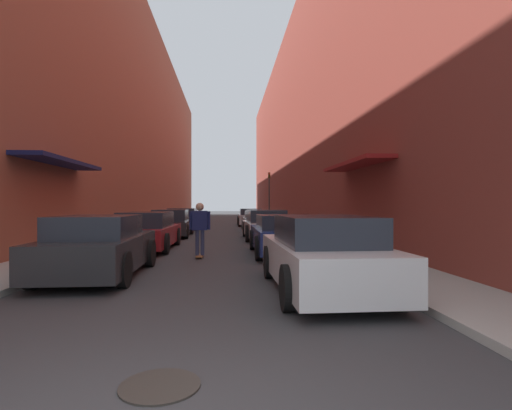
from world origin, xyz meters
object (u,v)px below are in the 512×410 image
object	(u,v)px
parked_car_right_2	(265,225)
skateboarder	(200,224)
parked_car_left_1	(147,231)
parked_car_right_1	(285,235)
parked_car_left_2	(171,224)
parked_car_right_4	(250,217)
parked_car_left_3	(183,219)
parked_car_right_0	(323,255)
parked_car_left_0	(99,247)
traffic_light	(269,192)
manhole_cover	(160,386)
parked_car_right_3	(259,221)

from	to	relation	value
parked_car_right_2	skateboarder	bearing A→B (deg)	-112.74
parked_car_left_1	parked_car_right_1	distance (m)	4.90
parked_car_left_2	parked_car_right_4	xyz separation A→B (m)	(4.45, 9.69, -0.01)
parked_car_left_3	parked_car_right_0	distance (m)	18.86
parked_car_left_2	parked_car_left_0	bearing A→B (deg)	-90.28
traffic_light	parked_car_left_1	bearing A→B (deg)	-109.38
parked_car_right_1	traffic_light	distance (m)	19.19
parked_car_right_2	manhole_cover	xyz separation A→B (m)	(-2.30, -14.38, -0.64)
parked_car_right_3	traffic_light	size ratio (longest dim) A/B	1.19
parked_car_left_2	traffic_light	distance (m)	13.31
parked_car_left_3	parked_car_right_4	distance (m)	6.03
parked_car_left_3	parked_car_right_3	distance (m)	5.02
parked_car_left_3	parked_car_right_4	xyz separation A→B (m)	(4.51, 4.00, -0.03)
parked_car_left_0	parked_car_right_1	bearing A→B (deg)	37.05
parked_car_right_1	parked_car_left_3	bearing A→B (deg)	109.47
parked_car_left_3	parked_car_left_1	bearing A→B (deg)	-89.90
parked_car_left_0	traffic_light	distance (m)	23.39
parked_car_right_2	traffic_light	xyz separation A→B (m)	(1.61, 13.54, 1.90)
parked_car_left_1	parked_car_right_0	size ratio (longest dim) A/B	1.08
parked_car_left_1	parked_car_right_0	distance (m)	8.32
parked_car_left_1	parked_car_left_3	bearing A→B (deg)	90.10
parked_car_left_0	parked_car_right_4	distance (m)	20.99
parked_car_right_3	parked_car_left_2	bearing A→B (deg)	-140.06
parked_car_left_1	parked_car_right_2	size ratio (longest dim) A/B	1.03
parked_car_left_0	manhole_cover	bearing A→B (deg)	-67.90
parked_car_right_1	traffic_light	world-z (taller)	traffic_light
parked_car_right_0	manhole_cover	size ratio (longest dim) A/B	6.14
parked_car_right_1	parked_car_right_3	xyz separation A→B (m)	(0.07, 11.20, -0.04)
parked_car_left_3	parked_car_left_2	bearing A→B (deg)	-89.41
parked_car_left_1	parked_car_right_4	distance (m)	15.96
parked_car_right_0	skateboarder	distance (m)	5.40
traffic_light	parked_car_right_3	bearing A→B (deg)	-100.41
parked_car_left_2	parked_car_right_1	xyz separation A→B (m)	(4.55, -7.34, -0.01)
parked_car_left_2	parked_car_right_0	xyz separation A→B (m)	(4.45, -12.63, 0.03)
parked_car_left_0	parked_car_right_2	distance (m)	10.03
parked_car_left_1	parked_car_right_3	xyz separation A→B (m)	(4.65, 9.49, -0.05)
parked_car_left_2	parked_car_right_4	distance (m)	10.66
parked_car_left_2	parked_car_right_2	bearing A→B (deg)	-22.59
parked_car_right_3	parked_car_right_2	bearing A→B (deg)	-91.70
parked_car_left_1	parked_car_right_3	bearing A→B (deg)	63.88
parked_car_left_0	parked_car_right_2	size ratio (longest dim) A/B	0.93
parked_car_left_2	skateboarder	world-z (taller)	skateboarder
parked_car_left_2	parked_car_right_1	bearing A→B (deg)	-58.21
parked_car_right_0	manhole_cover	distance (m)	4.32
parked_car_left_3	parked_car_right_4	size ratio (longest dim) A/B	0.94
parked_car_right_3	traffic_light	bearing A→B (deg)	79.59
parked_car_left_3	skateboarder	size ratio (longest dim) A/B	2.65
parked_car_left_1	traffic_light	world-z (taller)	traffic_light
skateboarder	parked_car_left_0	bearing A→B (deg)	-123.87
parked_car_left_1	manhole_cover	xyz separation A→B (m)	(2.18, -10.60, -0.62)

